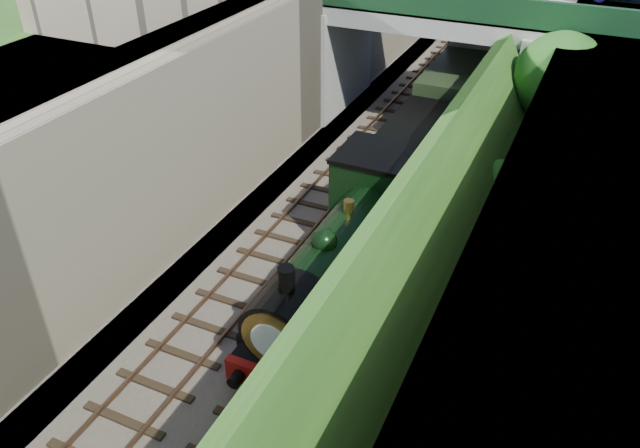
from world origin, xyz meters
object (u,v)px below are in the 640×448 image
(tree, at_px, (562,81))
(locomotive, at_px, (346,252))
(road_bridge, at_px, (462,48))
(tender, at_px, (415,161))

(tree, height_order, locomotive, tree)
(road_bridge, bearing_deg, locomotive, -89.01)
(tree, xyz_separation_m, locomotive, (-4.71, -10.60, -2.75))
(locomotive, bearing_deg, tree, 66.03)
(road_bridge, xyz_separation_m, tree, (4.97, -4.26, 0.57))
(locomotive, relative_size, tender, 1.70)
(tree, bearing_deg, tender, -145.50)
(locomotive, distance_m, tender, 7.37)
(locomotive, xyz_separation_m, tender, (-0.00, 7.36, -0.27))
(road_bridge, height_order, tree, road_bridge)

